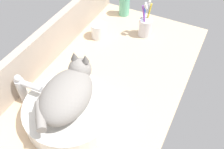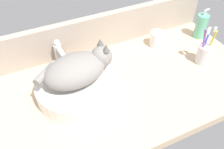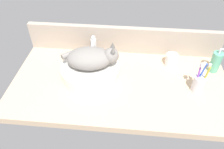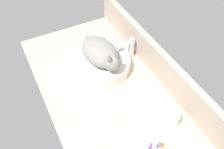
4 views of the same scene
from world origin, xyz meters
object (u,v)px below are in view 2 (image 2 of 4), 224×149
at_px(soap_dispenser, 201,26).
at_px(cat, 78,68).
at_px(sink_basin, 77,87).
at_px(water_glass, 157,40).
at_px(toothbrush_cup, 204,53).
at_px(faucet, 59,53).

bearing_deg(soap_dispenser, cat, -171.46).
height_order(sink_basin, water_glass, water_glass).
bearing_deg(soap_dispenser, toothbrush_cup, -125.60).
bearing_deg(water_glass, faucet, 173.27).
bearing_deg(faucet, soap_dispenser, -6.80).
bearing_deg(faucet, sink_basin, -86.49).
relative_size(soap_dispenser, toothbrush_cup, 0.86).
relative_size(faucet, toothbrush_cup, 0.73).
distance_m(cat, toothbrush_cup, 0.59).
relative_size(sink_basin, toothbrush_cup, 1.79).
distance_m(sink_basin, faucet, 0.20).
bearing_deg(soap_dispenser, faucet, 173.20).
distance_m(faucet, toothbrush_cup, 0.66).
distance_m(soap_dispenser, water_glass, 0.25).
distance_m(sink_basin, toothbrush_cup, 0.60).
bearing_deg(cat, water_glass, 16.41).
height_order(faucet, water_glass, faucet).
bearing_deg(sink_basin, toothbrush_cup, -6.29).
height_order(sink_basin, soap_dispenser, soap_dispenser).
distance_m(toothbrush_cup, water_glass, 0.24).
height_order(toothbrush_cup, water_glass, toothbrush_cup).
bearing_deg(water_glass, cat, -163.59).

